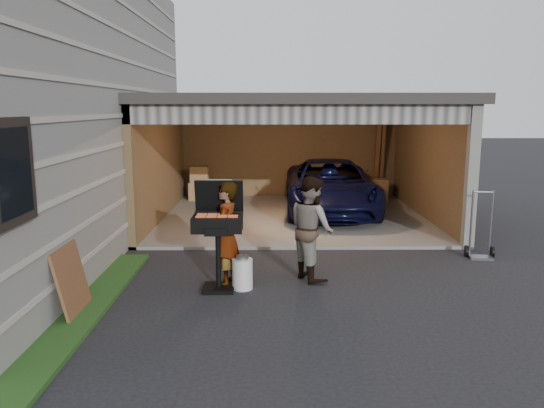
{
  "coord_description": "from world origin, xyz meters",
  "views": [
    {
      "loc": [
        0.13,
        -6.15,
        2.65
      ],
      "look_at": [
        0.19,
        2.03,
        1.15
      ],
      "focal_mm": 35.0,
      "sensor_mm": 36.0,
      "label": 1
    }
  ],
  "objects": [
    {
      "name": "groundcover_strip",
      "position": [
        -2.25,
        -1.0,
        0.03
      ],
      "size": [
        0.5,
        8.0,
        0.06
      ],
      "primitive_type": "cube",
      "color": "#193814",
      "rests_on": "ground"
    },
    {
      "name": "plywood_panel",
      "position": [
        -2.39,
        0.36,
        0.45
      ],
      "size": [
        0.23,
        0.82,
        0.91
      ],
      "primitive_type": "cube",
      "rotation": [
        0.0,
        -0.21,
        0.0
      ],
      "color": "brown",
      "rests_on": "ground"
    },
    {
      "name": "minivan",
      "position": [
        1.68,
        6.9,
        0.65
      ],
      "size": [
        2.29,
        4.72,
        1.29
      ],
      "primitive_type": "imported",
      "rotation": [
        0.0,
        0.0,
        -0.03
      ],
      "color": "black",
      "rests_on": "ground"
    },
    {
      "name": "propane_tank",
      "position": [
        -0.25,
        1.34,
        0.23
      ],
      "size": [
        0.4,
        0.4,
        0.46
      ],
      "primitive_type": "cylinder",
      "rotation": [
        0.0,
        0.0,
        0.42
      ],
      "color": "silver",
      "rests_on": "ground"
    },
    {
      "name": "woman",
      "position": [
        -0.5,
        1.52,
        0.79
      ],
      "size": [
        0.48,
        0.64,
        1.57
      ],
      "primitive_type": "imported",
      "rotation": [
        0.0,
        0.0,
        -1.77
      ],
      "color": "#9EA8C7",
      "rests_on": "ground"
    },
    {
      "name": "ground",
      "position": [
        0.0,
        0.0,
        0.0
      ],
      "size": [
        80.0,
        80.0,
        0.0
      ],
      "primitive_type": "plane",
      "color": "black",
      "rests_on": "ground"
    },
    {
      "name": "hand_truck",
      "position": [
        3.91,
        2.96,
        0.23
      ],
      "size": [
        0.52,
        0.42,
        1.21
      ],
      "rotation": [
        0.0,
        0.0,
        -0.13
      ],
      "color": "slate",
      "rests_on": "ground"
    },
    {
      "name": "bbq_grill",
      "position": [
        -0.6,
        1.34,
        0.94
      ],
      "size": [
        0.71,
        0.63,
        1.59
      ],
      "color": "black",
      "rests_on": "ground"
    },
    {
      "name": "garage",
      "position": [
        0.76,
        6.79,
        1.87
      ],
      "size": [
        6.8,
        6.3,
        2.9
      ],
      "color": "#605E59",
      "rests_on": "ground"
    },
    {
      "name": "man",
      "position": [
        0.8,
        1.83,
        0.81
      ],
      "size": [
        0.89,
        0.97,
        1.62
      ],
      "primitive_type": "imported",
      "rotation": [
        0.0,
        0.0,
        2.01
      ],
      "color": "#44251B",
      "rests_on": "ground"
    }
  ]
}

